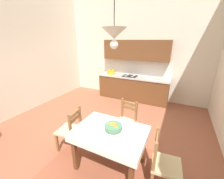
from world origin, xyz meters
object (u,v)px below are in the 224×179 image
fruit_bowl (113,127)px  dining_chair_window_side (164,164)px  kitchen_cabinetry (133,77)px  dining_chair_kitchen_side (126,122)px  dining_chair_tv_side (70,130)px  dining_table (110,137)px  pendant_lamp (114,34)px

fruit_bowl → dining_chair_window_side: bearing=-2.6°
kitchen_cabinetry → fruit_bowl: 3.22m
dining_chair_kitchen_side → dining_chair_tv_side: (-0.91, -0.79, 0.00)m
dining_chair_kitchen_side → dining_chair_window_side: (0.92, -0.82, 0.00)m
dining_chair_tv_side → dining_chair_kitchen_side: bearing=41.0°
dining_table → fruit_bowl: bearing=44.9°
dining_table → dining_chair_kitchen_side: 0.84m
dining_chair_kitchen_side → pendant_lamp: pendant_lamp is taller
kitchen_cabinetry → pendant_lamp: size_ratio=3.29×
dining_table → dining_chair_kitchen_side: bearing=91.6°
dining_chair_window_side → fruit_bowl: bearing=177.4°
dining_table → dining_chair_tv_side: 0.95m
kitchen_cabinetry → dining_chair_tv_side: kitchen_cabinetry is taller
fruit_bowl → kitchen_cabinetry: bearing=102.0°
dining_chair_kitchen_side → fruit_bowl: 0.87m
fruit_bowl → pendant_lamp: pendant_lamp is taller
dining_chair_window_side → dining_chair_tv_side: size_ratio=1.00×
dining_chair_tv_side → fruit_bowl: dining_chair_tv_side is taller
dining_chair_window_side → pendant_lamp: size_ratio=1.16×
dining_table → fruit_bowl: (0.04, 0.04, 0.20)m
dining_chair_tv_side → pendant_lamp: size_ratio=1.16×
dining_table → pendant_lamp: 1.66m
kitchen_cabinetry → dining_table: size_ratio=2.18×
kitchen_cabinetry → dining_chair_window_side: size_ratio=2.84×
dining_chair_window_side → dining_chair_tv_side: bearing=179.1°
dining_chair_window_side → kitchen_cabinetry: bearing=115.6°
dining_table → pendant_lamp: size_ratio=1.50×
dining_chair_window_side → fruit_bowl: 0.93m
pendant_lamp → dining_chair_kitchen_side: bearing=97.7°
dining_chair_kitchen_side → dining_chair_tv_side: bearing=-139.0°
dining_chair_tv_side → dining_table: bearing=-2.1°
pendant_lamp → dining_chair_tv_side: bearing=175.0°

